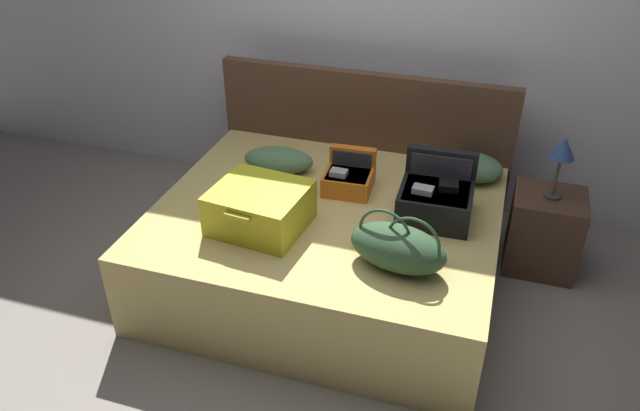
{
  "coord_description": "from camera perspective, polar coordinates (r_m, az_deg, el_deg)",
  "views": [
    {
      "loc": [
        0.9,
        -2.56,
        2.52
      ],
      "look_at": [
        0.0,
        0.27,
        0.65
      ],
      "focal_mm": 34.65,
      "sensor_mm": 36.0,
      "label": 1
    }
  ],
  "objects": [
    {
      "name": "hard_case_medium",
      "position": [
        3.61,
        10.67,
        0.68
      ],
      "size": [
        0.42,
        0.42,
        0.35
      ],
      "rotation": [
        0.0,
        0.0,
        0.03
      ],
      "color": "black",
      "rests_on": "bed"
    },
    {
      "name": "back_wall",
      "position": [
        4.48,
        5.54,
        16.22
      ],
      "size": [
        8.0,
        0.1,
        2.6
      ],
      "primitive_type": "cube",
      "color": "silver",
      "rests_on": "ground"
    },
    {
      "name": "hard_case_large",
      "position": [
        3.47,
        -5.58,
        -0.16
      ],
      "size": [
        0.55,
        0.51,
        0.24
      ],
      "rotation": [
        0.0,
        0.0,
        -0.11
      ],
      "color": "gold",
      "rests_on": "bed"
    },
    {
      "name": "table_lamp",
      "position": [
        3.94,
        21.5,
        4.71
      ],
      "size": [
        0.15,
        0.15,
        0.41
      ],
      "color": "#3F3833",
      "rests_on": "nightstand"
    },
    {
      "name": "bed",
      "position": [
        3.82,
        0.57,
        -3.79
      ],
      "size": [
        2.01,
        1.68,
        0.55
      ],
      "primitive_type": "cube",
      "color": "tan",
      "rests_on": "ground"
    },
    {
      "name": "ground_plane",
      "position": [
        3.71,
        -1.3,
        -10.71
      ],
      "size": [
        12.0,
        12.0,
        0.0
      ],
      "primitive_type": "plane",
      "color": "gray"
    },
    {
      "name": "pillow_center_head",
      "position": [
        4.08,
        13.86,
        3.47
      ],
      "size": [
        0.39,
        0.32,
        0.15
      ],
      "primitive_type": "ellipsoid",
      "rotation": [
        0.0,
        0.0,
        -0.01
      ],
      "color": "#4C724C",
      "rests_on": "bed"
    },
    {
      "name": "hard_case_small",
      "position": [
        3.83,
        2.67,
        2.61
      ],
      "size": [
        0.31,
        0.31,
        0.23
      ],
      "rotation": [
        0.0,
        0.0,
        0.05
      ],
      "color": "#D16619",
      "rests_on": "bed"
    },
    {
      "name": "nightstand",
      "position": [
        4.22,
        19.96,
        -2.28
      ],
      "size": [
        0.44,
        0.4,
        0.53
      ],
      "primitive_type": "cube",
      "color": "#4C3323",
      "rests_on": "ground"
    },
    {
      "name": "pillow_near_headboard",
      "position": [
        4.05,
        -3.85,
        4.23
      ],
      "size": [
        0.48,
        0.29,
        0.15
      ],
      "primitive_type": "ellipsoid",
      "rotation": [
        0.0,
        0.0,
        0.1
      ],
      "color": "#4C724C",
      "rests_on": "bed"
    },
    {
      "name": "headboard",
      "position": [
        4.41,
        3.95,
        5.49
      ],
      "size": [
        2.05,
        0.08,
        1.09
      ],
      "primitive_type": "cube",
      "color": "#4C3323",
      "rests_on": "ground"
    },
    {
      "name": "duffel_bag",
      "position": [
        3.18,
        7.21,
        -3.84
      ],
      "size": [
        0.56,
        0.38,
        0.32
      ],
      "rotation": [
        0.0,
        0.0,
        -0.19
      ],
      "color": "#2D4C2D",
      "rests_on": "bed"
    }
  ]
}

